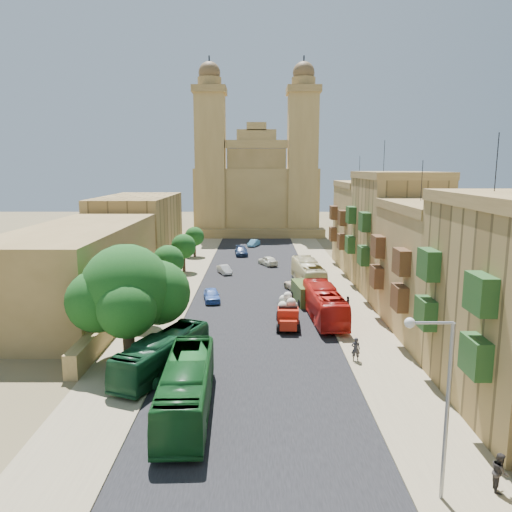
{
  "coord_description": "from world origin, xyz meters",
  "views": [
    {
      "loc": [
        0.13,
        -31.67,
        14.3
      ],
      "look_at": [
        0.0,
        26.0,
        4.0
      ],
      "focal_mm": 35.0,
      "sensor_mm": 36.0,
      "label": 1
    }
  ],
  "objects_px": {
    "streetlamp": "(438,387)",
    "red_truck": "(288,312)",
    "pedestrian_b": "(500,472)",
    "street_tree_c": "(184,247)",
    "olive_pickup": "(306,293)",
    "bus_green_south": "(187,388)",
    "bus_red_east": "(324,304)",
    "street_tree_d": "(194,237)",
    "car_white_a": "(225,270)",
    "ficus_tree": "(128,292)",
    "car_blue_b": "(254,243)",
    "street_tree_b": "(168,261)",
    "car_dkblue": "(241,251)",
    "car_white_b": "(268,261)",
    "pedestrian_a": "(356,349)",
    "car_blue_a": "(212,295)",
    "street_tree_a": "(145,294)",
    "car_cream": "(299,285)",
    "bus_cream_east": "(308,273)",
    "pedestrian_c": "(348,304)",
    "church": "(257,189)",
    "bus_green_north": "(163,354)"
  },
  "relations": [
    {
      "from": "car_dkblue",
      "to": "street_tree_a",
      "type": "bearing_deg",
      "value": -106.53
    },
    {
      "from": "streetlamp",
      "to": "bus_green_south",
      "type": "xyz_separation_m",
      "value": [
        -11.72,
        7.72,
        -3.63
      ]
    },
    {
      "from": "car_cream",
      "to": "bus_red_east",
      "type": "bearing_deg",
      "value": 74.11
    },
    {
      "from": "church",
      "to": "car_white_b",
      "type": "distance_m",
      "value": 39.04
    },
    {
      "from": "car_white_b",
      "to": "street_tree_b",
      "type": "bearing_deg",
      "value": 29.96
    },
    {
      "from": "church",
      "to": "street_tree_c",
      "type": "xyz_separation_m",
      "value": [
        -10.0,
        -42.61,
        -5.99
      ]
    },
    {
      "from": "bus_green_south",
      "to": "car_white_b",
      "type": "bearing_deg",
      "value": 80.52
    },
    {
      "from": "olive_pickup",
      "to": "pedestrian_b",
      "type": "xyz_separation_m",
      "value": [
        5.64,
        -31.44,
        -0.13
      ]
    },
    {
      "from": "bus_green_north",
      "to": "car_white_b",
      "type": "bearing_deg",
      "value": 99.96
    },
    {
      "from": "car_cream",
      "to": "car_blue_b",
      "type": "xyz_separation_m",
      "value": [
        -5.5,
        33.15,
        -0.05
      ]
    },
    {
      "from": "olive_pickup",
      "to": "bus_green_north",
      "type": "distance_m",
      "value": 21.9
    },
    {
      "from": "pedestrian_c",
      "to": "street_tree_d",
      "type": "bearing_deg",
      "value": -126.98
    },
    {
      "from": "street_tree_b",
      "to": "street_tree_c",
      "type": "bearing_deg",
      "value": 90.0
    },
    {
      "from": "bus_red_east",
      "to": "car_blue_a",
      "type": "bearing_deg",
      "value": -32.93
    },
    {
      "from": "bus_red_east",
      "to": "street_tree_d",
      "type": "bearing_deg",
      "value": -67.26
    },
    {
      "from": "red_truck",
      "to": "pedestrian_c",
      "type": "relative_size",
      "value": 3.28
    },
    {
      "from": "car_white_b",
      "to": "pedestrian_b",
      "type": "xyz_separation_m",
      "value": [
        9.25,
        -52.06,
        0.19
      ]
    },
    {
      "from": "bus_green_south",
      "to": "pedestrian_a",
      "type": "xyz_separation_m",
      "value": [
        11.5,
        8.03,
        -0.66
      ]
    },
    {
      "from": "car_dkblue",
      "to": "car_white_b",
      "type": "height_order",
      "value": "car_dkblue"
    },
    {
      "from": "church",
      "to": "red_truck",
      "type": "bearing_deg",
      "value": -87.49
    },
    {
      "from": "bus_red_east",
      "to": "car_white_a",
      "type": "bearing_deg",
      "value": -65.51
    },
    {
      "from": "street_tree_d",
      "to": "red_truck",
      "type": "height_order",
      "value": "street_tree_d"
    },
    {
      "from": "car_blue_b",
      "to": "street_tree_c",
      "type": "bearing_deg",
      "value": -93.53
    },
    {
      "from": "streetlamp",
      "to": "pedestrian_b",
      "type": "height_order",
      "value": "streetlamp"
    },
    {
      "from": "pedestrian_b",
      "to": "street_tree_c",
      "type": "bearing_deg",
      "value": 38.0
    },
    {
      "from": "car_blue_b",
      "to": "bus_green_north",
      "type": "bearing_deg",
      "value": -76.62
    },
    {
      "from": "street_tree_b",
      "to": "car_dkblue",
      "type": "xyz_separation_m",
      "value": [
        7.54,
        24.98,
        -3.03
      ]
    },
    {
      "from": "olive_pickup",
      "to": "bus_red_east",
      "type": "bearing_deg",
      "value": -78.84
    },
    {
      "from": "car_blue_b",
      "to": "pedestrian_a",
      "type": "distance_m",
      "value": 55.28
    },
    {
      "from": "red_truck",
      "to": "bus_red_east",
      "type": "relative_size",
      "value": 0.47
    },
    {
      "from": "street_tree_a",
      "to": "car_white_a",
      "type": "relative_size",
      "value": 1.27
    },
    {
      "from": "bus_cream_east",
      "to": "car_white_a",
      "type": "distance_m",
      "value": 12.7
    },
    {
      "from": "bus_red_east",
      "to": "pedestrian_a",
      "type": "bearing_deg",
      "value": 92.33
    },
    {
      "from": "streetlamp",
      "to": "car_blue_a",
      "type": "bearing_deg",
      "value": 111.02
    },
    {
      "from": "red_truck",
      "to": "car_dkblue",
      "type": "bearing_deg",
      "value": 98.27
    },
    {
      "from": "bus_green_south",
      "to": "car_white_a",
      "type": "height_order",
      "value": "bus_green_south"
    },
    {
      "from": "streetlamp",
      "to": "bus_red_east",
      "type": "height_order",
      "value": "streetlamp"
    },
    {
      "from": "street_tree_a",
      "to": "pedestrian_a",
      "type": "distance_m",
      "value": 19.46
    },
    {
      "from": "car_white_b",
      "to": "pedestrian_b",
      "type": "relative_size",
      "value": 2.3
    },
    {
      "from": "ficus_tree",
      "to": "car_white_a",
      "type": "bearing_deg",
      "value": 80.51
    },
    {
      "from": "bus_cream_east",
      "to": "car_dkblue",
      "type": "height_order",
      "value": "bus_cream_east"
    },
    {
      "from": "streetlamp",
      "to": "red_truck",
      "type": "xyz_separation_m",
      "value": [
        -4.81,
        24.01,
        -3.87
      ]
    },
    {
      "from": "ficus_tree",
      "to": "pedestrian_b",
      "type": "bearing_deg",
      "value": -37.14
    },
    {
      "from": "church",
      "to": "pedestrian_a",
      "type": "relative_size",
      "value": 20.03
    },
    {
      "from": "streetlamp",
      "to": "pedestrian_c",
      "type": "bearing_deg",
      "value": 86.99
    },
    {
      "from": "street_tree_b",
      "to": "olive_pickup",
      "type": "height_order",
      "value": "street_tree_b"
    },
    {
      "from": "ficus_tree",
      "to": "olive_pickup",
      "type": "xyz_separation_m",
      "value": [
        14.75,
        15.99,
        -4.16
      ]
    },
    {
      "from": "street_tree_c",
      "to": "car_white_b",
      "type": "distance_m",
      "value": 12.91
    },
    {
      "from": "bus_green_south",
      "to": "street_tree_c",
      "type": "bearing_deg",
      "value": 96.25
    },
    {
      "from": "car_blue_a",
      "to": "car_white_b",
      "type": "height_order",
      "value": "car_white_b"
    }
  ]
}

